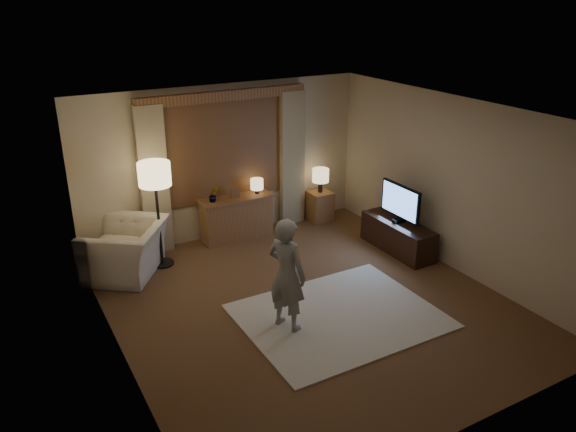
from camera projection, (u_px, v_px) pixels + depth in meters
room at (291, 201)px, 7.57m from camera, size 5.04×5.54×2.64m
rug at (339, 316)px, 7.37m from camera, size 2.50×2.00×0.02m
sideboard at (237, 219)px, 9.59m from camera, size 1.20×0.40×0.70m
picture_frame at (236, 194)px, 9.42m from camera, size 0.16×0.02×0.20m
plant at (213, 195)px, 9.22m from camera, size 0.17×0.13×0.30m
table_lamp_sideboard at (257, 185)px, 9.56m from camera, size 0.22×0.22×0.30m
floor_lamp at (155, 180)px, 8.25m from camera, size 0.48×0.48×1.65m
armchair at (126, 250)px, 8.36m from camera, size 1.55×1.59×0.78m
side_table at (320, 206)px, 10.33m from camera, size 0.40×0.40×0.56m
table_lamp_side at (321, 176)px, 10.10m from camera, size 0.30×0.30×0.44m
tv_stand at (398, 236)px, 9.15m from camera, size 0.45×1.40×0.50m
tv at (400, 202)px, 8.93m from camera, size 0.21×0.88×0.63m
person at (287, 274)px, 6.86m from camera, size 0.54×0.63×1.47m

